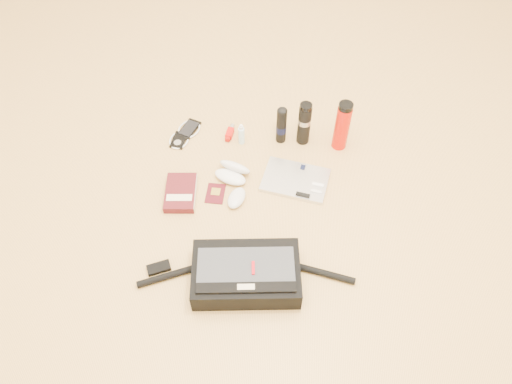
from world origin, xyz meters
TOP-DOWN VIEW (x-y plane):
  - ground at (0.00, 0.00)m, footprint 4.00×4.00m
  - messenger_bag at (0.01, -0.32)m, footprint 0.86×0.29m
  - laptop at (0.21, 0.19)m, footprint 0.33×0.26m
  - book at (-0.30, 0.09)m, footprint 0.14×0.21m
  - passport at (-0.15, 0.10)m, footprint 0.09×0.12m
  - mouse at (-0.05, 0.07)m, footprint 0.10×0.14m
  - sunglasses_case at (-0.08, 0.21)m, footprint 0.19×0.17m
  - ipod at (-0.36, 0.41)m, footprint 0.11×0.12m
  - phone at (-0.32, 0.49)m, footprint 0.13×0.15m
  - inhaler at (-0.12, 0.47)m, footprint 0.04×0.11m
  - spray_bottle at (-0.06, 0.42)m, footprint 0.04×0.04m
  - aerosol_can at (0.13, 0.45)m, footprint 0.06×0.06m
  - thermos_black at (0.24, 0.45)m, footprint 0.07×0.07m
  - thermos_red at (0.41, 0.43)m, footprint 0.09×0.09m

SIDE VIEW (x-z plane):
  - ground at x=0.00m, z-range 0.00..0.00m
  - passport at x=-0.15m, z-range 0.00..0.01m
  - ipod at x=-0.36m, z-range 0.00..0.01m
  - phone at x=-0.32m, z-range 0.00..0.01m
  - laptop at x=0.21m, z-range 0.00..0.02m
  - inhaler at x=-0.12m, z-range 0.00..0.03m
  - book at x=-0.30m, z-range 0.00..0.04m
  - mouse at x=-0.05m, z-range 0.00..0.04m
  - sunglasses_case at x=-0.08m, z-range -0.01..0.07m
  - spray_bottle at x=-0.06m, z-range -0.01..0.11m
  - messenger_bag at x=0.01m, z-range -0.01..0.11m
  - aerosol_can at x=0.13m, z-range 0.00..0.20m
  - thermos_black at x=0.24m, z-range 0.00..0.23m
  - thermos_red at x=0.41m, z-range 0.00..0.26m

